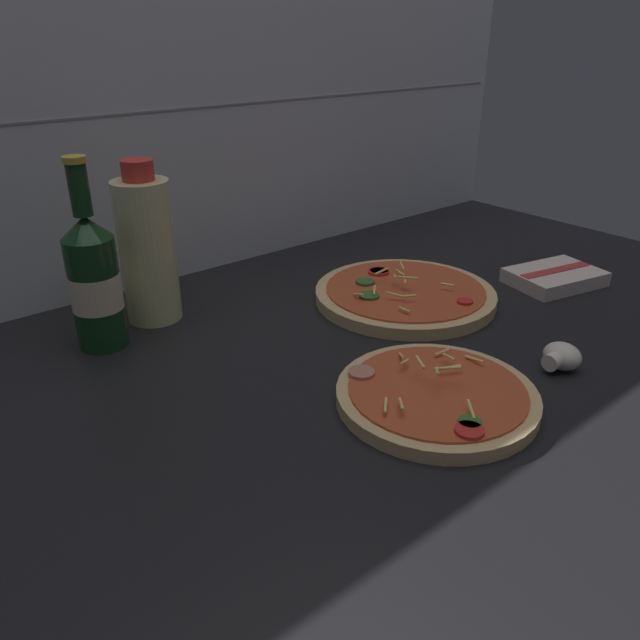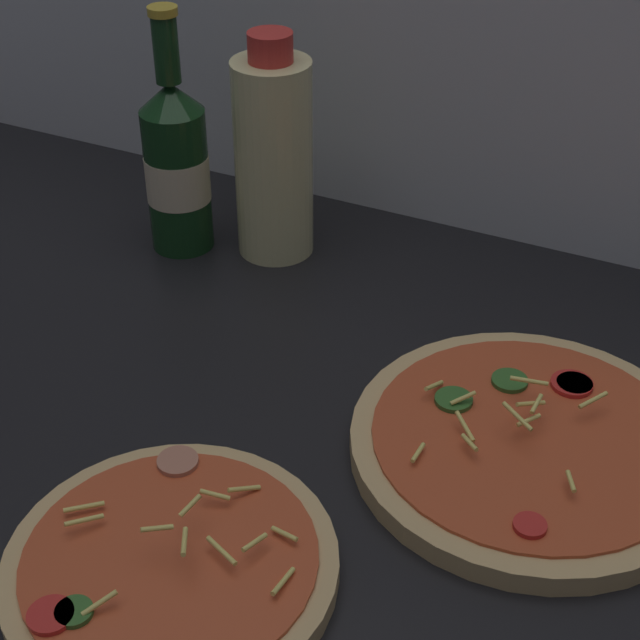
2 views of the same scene
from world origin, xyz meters
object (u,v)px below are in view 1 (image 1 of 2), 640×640
object	(u,v)px
beer_bottle	(94,280)
oil_bottle	(147,249)
pizza_near	(436,396)
mushroom_left	(561,357)
dish_towel	(555,277)
pizza_far	(405,294)

from	to	relation	value
beer_bottle	oil_bottle	size ratio (longest dim) A/B	1.09
pizza_near	oil_bottle	distance (cm)	45.59
mushroom_left	dish_towel	world-z (taller)	mushroom_left
pizza_far	oil_bottle	bearing A→B (deg)	149.44
pizza_far	oil_bottle	xyz separation A→B (cm)	(-33.06, 19.52, 9.62)
beer_bottle	pizza_near	bearing A→B (deg)	-58.50
oil_bottle	mushroom_left	bearing A→B (deg)	-55.32
oil_bottle	mushroom_left	world-z (taller)	oil_bottle
beer_bottle	pizza_far	bearing A→B (deg)	-20.64
oil_bottle	dish_towel	bearing A→B (deg)	-28.08
pizza_near	pizza_far	distance (cm)	29.38
oil_bottle	pizza_near	bearing A→B (deg)	-71.21
mushroom_left	dish_towel	distance (cm)	29.91
pizza_near	mushroom_left	xyz separation A→B (cm)	(18.13, -4.77, 0.75)
pizza_near	oil_bottle	bearing A→B (deg)	108.79
mushroom_left	dish_towel	xyz separation A→B (cm)	(25.13, 16.21, -0.49)
dish_towel	beer_bottle	bearing A→B (deg)	157.90
pizza_near	mushroom_left	bearing A→B (deg)	-14.75
pizza_near	mushroom_left	size ratio (longest dim) A/B	4.54
pizza_far	beer_bottle	bearing A→B (deg)	159.36
oil_bottle	mushroom_left	distance (cm)	57.78
beer_bottle	dish_towel	size ratio (longest dim) A/B	1.52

